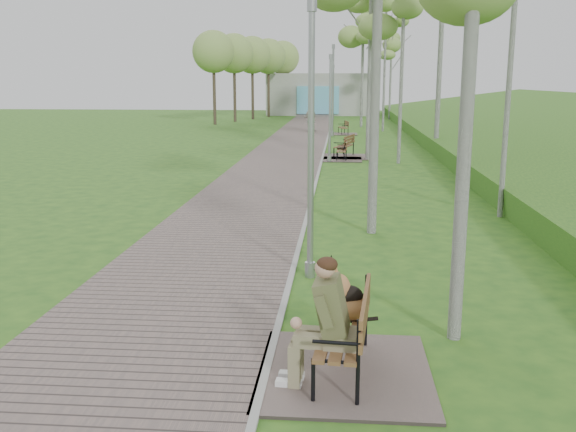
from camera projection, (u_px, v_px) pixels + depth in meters
The scene contains 19 objects.
ground at pixel (301, 241), 13.96m from camera, with size 120.00×120.00×0.00m, color #29571D.
walkway at pixel (294, 143), 35.05m from camera, with size 3.50×67.00×0.04m, color #675853.
kerb at pixel (326, 143), 34.91m from camera, with size 0.10×67.00×0.05m, color #999993.
embankment at pixel (562, 149), 32.47m from camera, with size 14.00×70.00×1.60m, color #538B26.
building_north at pixel (319, 94), 63.34m from camera, with size 10.00×5.20×4.00m.
bench_main at pixel (337, 335), 7.53m from camera, with size 2.05×2.28×1.79m.
bench_second at pixel (342, 156), 27.94m from camera, with size 1.67×1.85×1.02m.
bench_third at pixel (344, 152), 28.90m from camera, with size 2.02×2.24×1.24m.
bench_far at pixel (343, 131), 40.91m from camera, with size 1.72×1.91×1.05m.
lamp_post_near at pixel (311, 152), 10.96m from camera, with size 0.18×0.18×4.77m.
lamp_post_second at pixel (330, 113), 26.80m from camera, with size 0.17×0.17×4.46m.
lamp_post_third at pixel (333, 94), 39.03m from camera, with size 0.21×0.21×5.51m.
lamp_post_far at pixel (333, 95), 54.54m from camera, with size 0.18×0.18×4.64m.
pedestrian_near at pixel (311, 118), 43.29m from camera, with size 0.65×0.42×1.77m, color beige.
pedestrian_far at pixel (310, 118), 42.75m from camera, with size 0.89×0.69×1.82m, color gray.
birch_far_b at pixel (381, 6), 39.26m from camera, with size 2.62×2.62×9.99m.
birch_far_c at pixel (386, 31), 42.02m from camera, with size 2.32×2.32×8.35m.
birch_distant_a at pixel (364, 19), 45.86m from camera, with size 2.88×2.88×9.80m.
birch_distant_b at pixel (391, 48), 55.16m from camera, with size 2.49×2.49×7.78m.
Camera 1 is at (0.86, -13.52, 3.45)m, focal length 40.00 mm.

